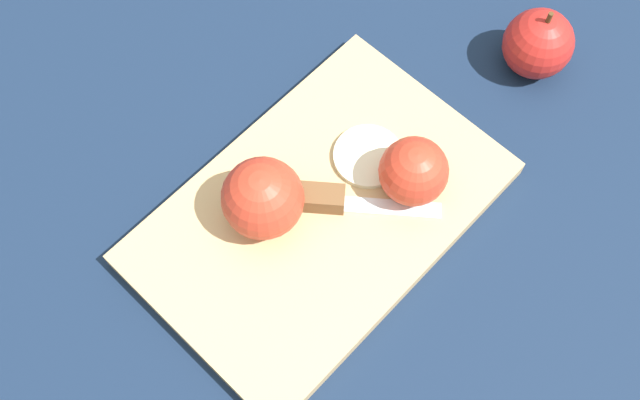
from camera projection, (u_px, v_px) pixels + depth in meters
The scene contains 7 objects.
ground_plane at pixel (320, 217), 0.72m from camera, with size 4.00×4.00×0.00m, color #14233D.
cutting_board at pixel (320, 213), 0.71m from camera, with size 0.36×0.25×0.02m.
apple_half_left at pixel (263, 198), 0.66m from camera, with size 0.07×0.07×0.07m.
apple_half_right at pixel (413, 172), 0.68m from camera, with size 0.06×0.06×0.06m.
knife at pixel (324, 199), 0.69m from camera, with size 0.12×0.12×0.02m.
apple_slice at pixel (368, 156), 0.72m from camera, with size 0.07×0.07×0.01m.
apple_whole at pixel (538, 44), 0.76m from camera, with size 0.07×0.07×0.08m.
Camera 1 is at (-0.19, -0.21, 0.66)m, focal length 42.00 mm.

